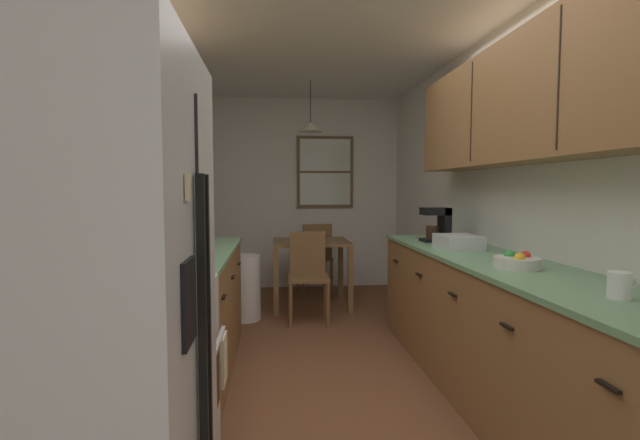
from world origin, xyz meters
name	(u,v)px	position (x,y,z in m)	size (l,w,h in m)	color
ground_plane	(323,355)	(0.00, 1.00, 0.00)	(12.00, 12.00, 0.00)	brown
wall_left	(147,198)	(-1.35, 1.00, 1.27)	(0.10, 9.00, 2.55)	white
wall_right	(487,197)	(1.35, 1.00, 1.27)	(0.10, 9.00, 2.55)	white
wall_back	(302,194)	(0.00, 3.65, 1.27)	(4.40, 0.10, 2.55)	white
ceiling_slab	(323,26)	(0.00, 1.00, 2.59)	(4.40, 9.00, 0.08)	white
refrigerator	(78,350)	(-0.96, -1.22, 0.88)	(0.72, 0.78, 1.75)	silver
stove_range	(141,381)	(-0.99, -0.49, 0.47)	(0.66, 0.63, 1.10)	white
microwave_over_range	(106,114)	(-1.11, -0.49, 1.66)	(0.39, 0.58, 0.32)	black
counter_left	(190,312)	(-1.00, 0.75, 0.45)	(0.64, 1.85, 0.90)	olive
upper_cabinets_left	(164,113)	(-1.14, 0.70, 1.86)	(0.33, 1.93, 0.68)	olive
counter_right	(500,333)	(1.00, 0.07, 0.45)	(0.64, 3.27, 0.90)	olive
upper_cabinets_right	(533,99)	(1.14, 0.02, 1.87)	(0.33, 2.95, 0.74)	olive
dining_table	(311,252)	(0.03, 2.59, 0.62)	(0.86, 0.78, 0.75)	brown
dining_chair_near	(308,272)	(-0.05, 2.00, 0.50)	(0.41, 0.41, 0.90)	brown
dining_chair_far	(316,255)	(0.14, 3.19, 0.50)	(0.45, 0.45, 0.90)	brown
pendant_light	(311,127)	(0.03, 2.59, 2.04)	(0.27, 0.27, 0.56)	black
back_window	(325,172)	(0.30, 3.58, 1.57)	(0.76, 0.05, 0.96)	brown
trash_bin	(244,288)	(-0.70, 2.09, 0.33)	(0.34, 0.34, 0.66)	white
storage_canister	(170,248)	(-1.00, 0.18, 0.99)	(0.12, 0.12, 0.19)	red
dish_towel	(224,359)	(-0.64, -0.33, 0.50)	(0.02, 0.16, 0.24)	beige
coffee_maker	(438,224)	(0.98, 1.11, 1.05)	(0.22, 0.18, 0.28)	black
mug_by_coffeemaker	(620,285)	(0.99, -0.90, 0.95)	(0.12, 0.09, 0.11)	white
fruit_bowl	(517,261)	(0.96, -0.17, 0.94)	(0.25, 0.25, 0.09)	silver
dish_rack	(458,242)	(0.97, 0.66, 0.95)	(0.28, 0.34, 0.10)	silver
table_serving_bowl	(303,238)	(-0.06, 2.60, 0.78)	(0.17, 0.17, 0.06)	#E0D14C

